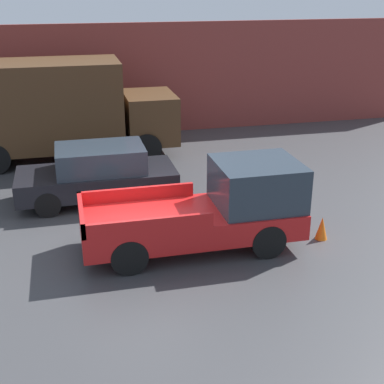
# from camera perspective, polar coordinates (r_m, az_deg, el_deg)

# --- Properties ---
(ground_plane) EXTENTS (60.00, 60.00, 0.00)m
(ground_plane) POSITION_cam_1_polar(r_m,az_deg,el_deg) (13.20, -6.25, -5.17)
(ground_plane) COLOR #3D3D3F
(building_wall) EXTENTS (28.00, 0.15, 4.40)m
(building_wall) POSITION_cam_1_polar(r_m,az_deg,el_deg) (21.91, -10.03, 11.57)
(building_wall) COLOR brown
(building_wall) RESTS_ON ground
(pickup_truck) EXTENTS (5.11, 1.99, 2.02)m
(pickup_truck) POSITION_cam_1_polar(r_m,az_deg,el_deg) (12.53, 2.29, -1.78)
(pickup_truck) COLOR red
(pickup_truck) RESTS_ON ground
(car) EXTENTS (4.46, 1.92, 1.61)m
(car) POSITION_cam_1_polar(r_m,az_deg,el_deg) (15.42, -9.98, 1.96)
(car) COLOR black
(car) RESTS_ON ground
(delivery_truck) EXTENTS (8.02, 2.62, 3.41)m
(delivery_truck) POSITION_cam_1_polar(r_m,az_deg,el_deg) (19.22, -15.08, 8.64)
(delivery_truck) COLOR #472D19
(delivery_truck) RESTS_ON ground
(traffic_cone) EXTENTS (0.30, 0.30, 0.58)m
(traffic_cone) POSITION_cam_1_polar(r_m,az_deg,el_deg) (13.47, 13.67, -3.76)
(traffic_cone) COLOR orange
(traffic_cone) RESTS_ON ground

